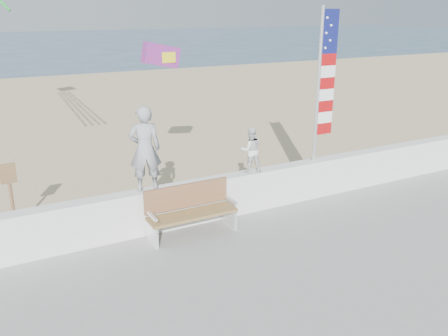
% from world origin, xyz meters
% --- Properties ---
extents(ground, '(220.00, 220.00, 0.00)m').
position_xyz_m(ground, '(0.00, 0.00, 0.00)').
color(ground, '#324C64').
rests_on(ground, ground).
extents(sand, '(90.00, 40.00, 0.08)m').
position_xyz_m(sand, '(0.00, 9.00, 0.04)').
color(sand, tan).
rests_on(sand, ground).
extents(seawall, '(30.00, 0.35, 0.90)m').
position_xyz_m(seawall, '(0.00, 2.00, 0.63)').
color(seawall, silver).
rests_on(seawall, boardwalk).
extents(adult, '(0.69, 0.52, 1.70)m').
position_xyz_m(adult, '(-1.42, 2.00, 1.93)').
color(adult, gray).
rests_on(adult, seawall).
extents(child, '(0.57, 0.49, 1.01)m').
position_xyz_m(child, '(0.96, 2.00, 1.59)').
color(child, silver).
rests_on(child, seawall).
extents(bench, '(1.80, 0.57, 1.00)m').
position_xyz_m(bench, '(-0.69, 1.55, 0.69)').
color(bench, olive).
rests_on(bench, boardwalk).
extents(flag, '(0.50, 0.08, 3.50)m').
position_xyz_m(flag, '(2.84, 2.00, 2.99)').
color(flag, silver).
rests_on(flag, seawall).
extents(parafoil_kite, '(0.99, 0.33, 0.67)m').
position_xyz_m(parafoil_kite, '(-0.07, 4.45, 3.45)').
color(parafoil_kite, red).
rests_on(parafoil_kite, ground).
extents(sign, '(0.32, 0.07, 1.46)m').
position_xyz_m(sign, '(-3.81, 3.61, 0.94)').
color(sign, brown).
rests_on(sign, sand).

